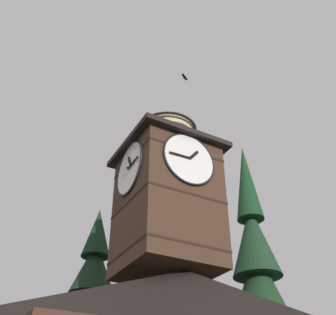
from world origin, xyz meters
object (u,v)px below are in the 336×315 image
object	(u,v)px
flying_bird_high	(185,77)
moon	(151,287)
flying_bird_low	(205,140)
pine_tree_aside	(262,311)
clock_tower	(167,192)

from	to	relation	value
flying_bird_high	moon	bearing A→B (deg)	-113.31
flying_bird_high	flying_bird_low	xyz separation A→B (m)	(-2.15, -1.33, -3.11)
pine_tree_aside	clock_tower	bearing A→B (deg)	21.22
clock_tower	moon	bearing A→B (deg)	-115.49
clock_tower	moon	world-z (taller)	moon
clock_tower	pine_tree_aside	size ratio (longest dim) A/B	0.49
clock_tower	flying_bird_low	distance (m)	7.17
moon	flying_bird_high	xyz separation A→B (m)	(11.84, 27.48, 3.83)
clock_tower	flying_bird_high	xyz separation A→B (m)	(-1.64, -0.79, 8.82)
moon	flying_bird_high	size ratio (longest dim) A/B	3.98
flying_bird_high	flying_bird_low	world-z (taller)	flying_bird_high
flying_bird_high	clock_tower	bearing A→B (deg)	25.60
pine_tree_aside	flying_bird_low	distance (m)	10.18
clock_tower	flying_bird_low	world-z (taller)	flying_bird_low
pine_tree_aside	moon	size ratio (longest dim) A/B	7.83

